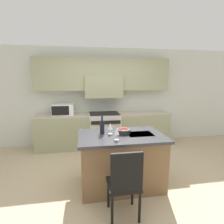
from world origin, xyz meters
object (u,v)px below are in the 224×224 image
Objects in this scene: range_stove at (104,130)px; microwave at (63,109)px; wine_glass_near at (117,132)px; wine_glass_far at (110,126)px; wine_bottle at (102,127)px; fruit_bowl at (123,131)px; island_chair at (125,182)px.

range_stove is 1.24m from microwave.
wine_glass_near is 1.00× the size of wine_glass_far.
wine_bottle is (0.84, -1.76, -0.03)m from microwave.
fruit_bowl is (0.23, -0.01, -0.09)m from wine_glass_far.
microwave reaches higher than fruit_bowl.
fruit_bowl is at bearing -9.02° from wine_bottle.
microwave is at bearing 111.20° from island_chair.
wine_bottle is 1.64× the size of wine_glass_far.
fruit_bowl is (1.20, -1.82, -0.11)m from microwave.
wine_glass_near reaches higher than fruit_bowl.
wine_glass_near is at bearing -119.81° from fruit_bowl.
wine_bottle is 1.32× the size of fruit_bowl.
wine_glass_near is at bearing -80.33° from wine_glass_far.
range_stove is 4.82× the size of wine_glass_far.
wine_bottle reaches higher than range_stove.
range_stove is 1.87m from fruit_bowl.
wine_glass_far is (0.13, -0.04, 0.01)m from wine_bottle.
microwave is 2.78× the size of wine_glass_far.
wine_glass_far is at bearing 176.60° from fruit_bowl.
wine_glass_far reaches higher than island_chair.
wine_glass_near is at bearing 90.49° from island_chair.
wine_glass_far is (-0.05, 0.31, 0.00)m from wine_glass_near.
fruit_bowl reaches higher than range_stove.
microwave is at bearing 123.48° from fruit_bowl.
island_chair is 1.00m from wine_glass_far.
microwave is 1.70× the size of wine_bottle.
island_chair is 5.03× the size of wine_glass_far.
fruit_bowl is (0.17, 0.30, -0.09)m from wine_glass_near.
wine_bottle is at bearing 117.56° from wine_glass_near.
microwave is (-1.08, 0.02, 0.60)m from range_stove.
island_chair is 0.96m from fruit_bowl.
fruit_bowl is at bearing -3.40° from wine_glass_far.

